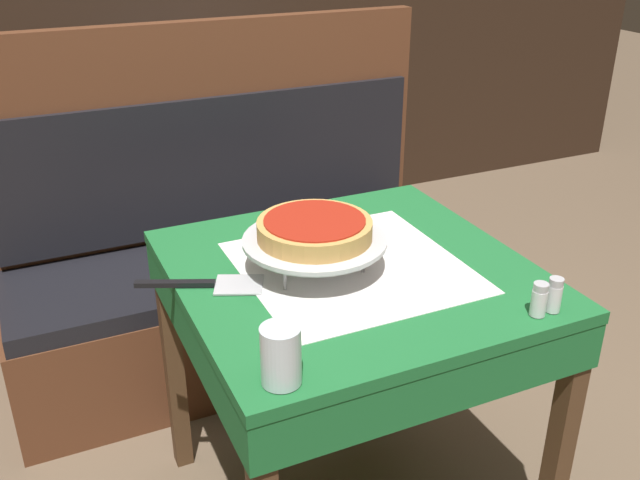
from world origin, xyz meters
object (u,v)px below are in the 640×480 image
Objects in this scene: dining_table_front at (351,301)px; pepper_shaker at (554,295)px; booth_bench at (234,276)px; dining_table_rear at (211,124)px; pizza_server at (206,284)px; salt_shaker at (539,300)px; deep_dish_pizza at (315,229)px; condiment_caddy at (193,84)px; pizza_pan_stand at (315,242)px; water_glass_near at (281,355)px.

dining_table_front is 10.56× the size of pepper_shaker.
pepper_shaker is (0.34, -1.21, 0.48)m from booth_bench.
dining_table_rear is 1.70m from pizza_server.
salt_shaker is (0.61, -0.41, 0.03)m from pizza_server.
salt_shaker reaches higher than pizza_server.
deep_dish_pizza is 0.28m from pizza_server.
dining_table_front is at bearing -93.20° from condiment_caddy.
dining_table_rear is 0.19m from condiment_caddy.
pizza_pan_stand is at bearing 90.00° from deep_dish_pizza.
booth_bench reaches higher than pizza_server.
pizza_pan_stand is 0.44m from water_glass_near.
pizza_server is at bearing 172.68° from pizza_pan_stand.
dining_table_front is 2.43× the size of pizza_pan_stand.
dining_table_front is 2.85× the size of pizza_server.
pizza_server is 3.71× the size of pepper_shaker.
deep_dish_pizza is 0.55m from pepper_shaker.
booth_bench is at bearing 86.64° from pizza_pan_stand.
pizza_pan_stand is (-0.09, 0.02, 0.17)m from dining_table_front.
booth_bench reaches higher than deep_dish_pizza.
water_glass_near is 0.62m from pepper_shaker.
dining_table_rear is at bearing 77.13° from water_glass_near.
salt_shaker is (0.58, -0.01, -0.02)m from water_glass_near.
salt_shaker is 2.13m from condiment_caddy.
water_glass_near is at bearing -103.19° from booth_bench.
pizza_pan_stand is at bearing 165.53° from dining_table_front.
pizza_server reaches higher than dining_table_rear.
pepper_shaker reaches higher than dining_table_front.
water_glass_near is 1.53× the size of salt_shaker.
pizza_server reaches higher than dining_table_front.
pizza_server is at bearing -104.59° from condiment_caddy.
pepper_shaker reaches higher than salt_shaker.
water_glass_near is (-0.32, -0.35, 0.15)m from dining_table_front.
deep_dish_pizza is (0.00, -0.00, 0.03)m from pizza_pan_stand.
water_glass_near is 1.47× the size of pepper_shaker.
pizza_pan_stand is 1.75m from condiment_caddy.
water_glass_near is (-0.46, -2.03, 0.17)m from dining_table_rear.
water_glass_near is (-0.23, -0.37, -0.05)m from deep_dish_pizza.
pizza_pan_stand is at bearing 132.34° from salt_shaker.
water_glass_near is at bearing -102.87° from dining_table_rear.
booth_bench is at bearing 105.60° from pepper_shaker.
dining_table_front is 10.96× the size of salt_shaker.
condiment_caddy is at bearing 83.89° from deep_dish_pizza.
deep_dish_pizza is 0.93× the size of pizza_server.
water_glass_near is at bearing -122.14° from deep_dish_pizza.
pepper_shaker is (0.65, -0.41, 0.03)m from pizza_server.
dining_table_front is at bearing -94.85° from dining_table_rear.
dining_table_rear is at bearing 77.61° from booth_bench.
deep_dish_pizza is at bearing -97.91° from dining_table_rear.
pepper_shaker is (0.62, -0.01, -0.02)m from water_glass_near.
pepper_shaker reaches higher than pizza_server.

